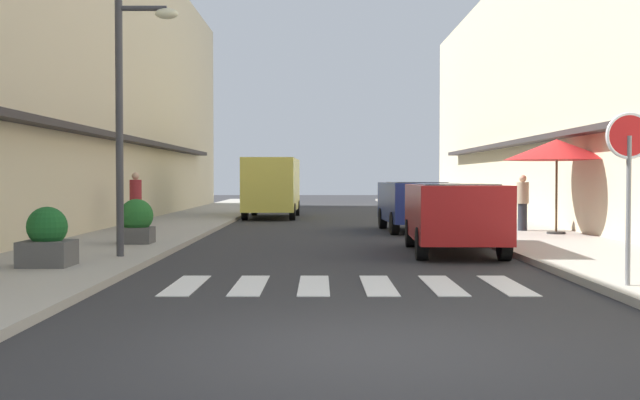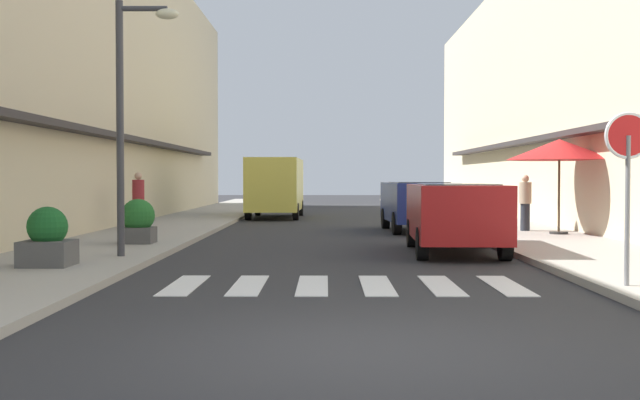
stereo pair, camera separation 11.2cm
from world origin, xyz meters
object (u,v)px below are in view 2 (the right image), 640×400
parked_car_near (455,210)px  round_street_sign (628,153)px  planter_corner (48,239)px  pedestrian_walking_far (138,199)px  pedestrian_walking_near (525,202)px  delivery_van (276,183)px  cafe_umbrella (559,150)px  parked_car_mid (418,201)px  planter_midblock (138,221)px  street_lamp (131,98)px

parked_car_near → round_street_sign: (1.41, -5.76, 1.01)m
planter_corner → pedestrian_walking_far: 9.32m
round_street_sign → pedestrian_walking_near: (1.43, 11.13, -1.00)m
delivery_van → cafe_umbrella: 13.31m
delivery_van → pedestrian_walking_near: delivery_van is taller
delivery_van → pedestrian_walking_far: delivery_van is taller
parked_car_mid → pedestrian_walking_near: 3.14m
planter_corner → delivery_van: bearing=81.6°
planter_midblock → parked_car_near: bearing=-9.2°
round_street_sign → planter_corner: size_ratio=2.39×
parked_car_near → planter_midblock: bearing=170.8°
cafe_umbrella → planter_midblock: cafe_umbrella is taller
pedestrian_walking_near → parked_car_mid: bearing=139.3°
planter_corner → planter_midblock: 4.59m
pedestrian_walking_near → planter_corner: bearing=-154.7°
round_street_sign → planter_midblock: 10.92m
delivery_van → pedestrian_walking_near: (7.56, -9.24, -0.47)m
planter_midblock → pedestrian_walking_near: size_ratio=0.64×
round_street_sign → pedestrian_walking_far: round_street_sign is taller
parked_car_near → pedestrian_walking_near: 6.08m
parked_car_near → cafe_umbrella: (3.41, 4.11, 1.40)m
planter_midblock → pedestrian_walking_near: 10.68m
parked_car_mid → planter_corner: size_ratio=4.15×
planter_midblock → pedestrian_walking_near: bearing=23.4°
parked_car_mid → cafe_umbrella: (3.41, -2.60, 1.41)m
round_street_sign → planter_midblock: bearing=140.5°
pedestrian_walking_far → planter_corner: bearing=-53.0°
planter_midblock → delivery_van: bearing=80.6°
street_lamp → pedestrian_walking_far: 8.09m
round_street_sign → planter_corner: (-8.79, 2.33, -1.37)m
street_lamp → planter_midblock: street_lamp is taller
parked_car_mid → planter_midblock: 8.93m
street_lamp → pedestrian_walking_near: (9.22, 7.14, -2.16)m
street_lamp → planter_corner: size_ratio=4.81×
street_lamp → pedestrian_walking_near: 11.86m
round_street_sign → pedestrian_walking_near: size_ratio=1.53×
street_lamp → cafe_umbrella: 11.45m
parked_car_near → planter_midblock: (-6.96, 1.13, -0.31)m
round_street_sign → pedestrian_walking_far: size_ratio=1.46×
delivery_van → planter_corner: bearing=-98.4°
cafe_umbrella → pedestrian_walking_far: size_ratio=1.69×
cafe_umbrella → street_lamp: bearing=-149.0°
parked_car_near → round_street_sign: size_ratio=1.87×
planter_corner → planter_midblock: (0.42, 4.57, 0.05)m
planter_midblock → pedestrian_walking_far: pedestrian_walking_far is taller
delivery_van → round_street_sign: round_street_sign is taller
parked_car_near → delivery_van: 15.37m
street_lamp → planter_corner: 3.18m
planter_midblock → pedestrian_walking_far: bearing=103.4°
parked_car_near → pedestrian_walking_near: size_ratio=2.86×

